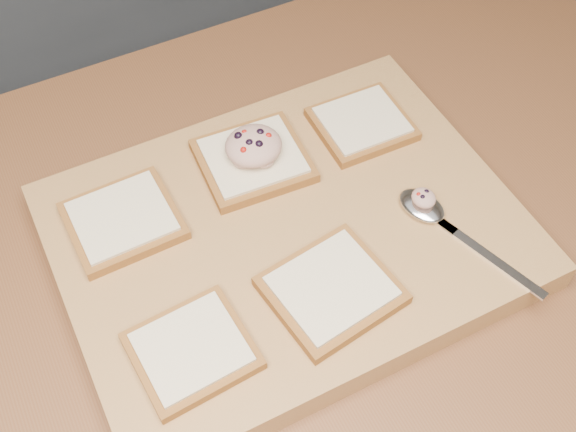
% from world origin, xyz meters
% --- Properties ---
extents(island_counter, '(2.00, 0.80, 0.90)m').
position_xyz_m(island_counter, '(0.00, 0.00, 0.45)').
color(island_counter, slate).
rests_on(island_counter, ground).
extents(cutting_board, '(0.50, 0.38, 0.04)m').
position_xyz_m(cutting_board, '(0.02, -0.00, 0.92)').
color(cutting_board, tan).
rests_on(cutting_board, island_counter).
extents(bread_far_left, '(0.12, 0.11, 0.02)m').
position_xyz_m(bread_far_left, '(-0.14, 0.08, 0.95)').
color(bread_far_left, brown).
rests_on(bread_far_left, cutting_board).
extents(bread_far_center, '(0.13, 0.12, 0.02)m').
position_xyz_m(bread_far_center, '(0.03, 0.10, 0.95)').
color(bread_far_center, brown).
rests_on(bread_far_center, cutting_board).
extents(bread_far_right, '(0.11, 0.10, 0.02)m').
position_xyz_m(bread_far_right, '(0.17, 0.09, 0.95)').
color(bread_far_right, brown).
rests_on(bread_far_right, cutting_board).
extents(bread_near_left, '(0.12, 0.11, 0.02)m').
position_xyz_m(bread_near_left, '(-0.13, -0.10, 0.95)').
color(bread_near_left, brown).
rests_on(bread_near_left, cutting_board).
extents(bread_near_center, '(0.14, 0.13, 0.02)m').
position_xyz_m(bread_near_center, '(0.02, -0.10, 0.95)').
color(bread_near_center, brown).
rests_on(bread_near_center, cutting_board).
extents(tuna_salad_dollop, '(0.07, 0.06, 0.03)m').
position_xyz_m(tuna_salad_dollop, '(0.03, 0.10, 0.97)').
color(tuna_salad_dollop, tan).
rests_on(tuna_salad_dollop, bread_far_center).
extents(spoon, '(0.08, 0.19, 0.01)m').
position_xyz_m(spoon, '(0.17, -0.06, 0.95)').
color(spoon, silver).
rests_on(spoon, cutting_board).
extents(spoon_salad, '(0.03, 0.03, 0.02)m').
position_xyz_m(spoon_salad, '(0.17, -0.05, 0.96)').
color(spoon_salad, tan).
rests_on(spoon_salad, spoon).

